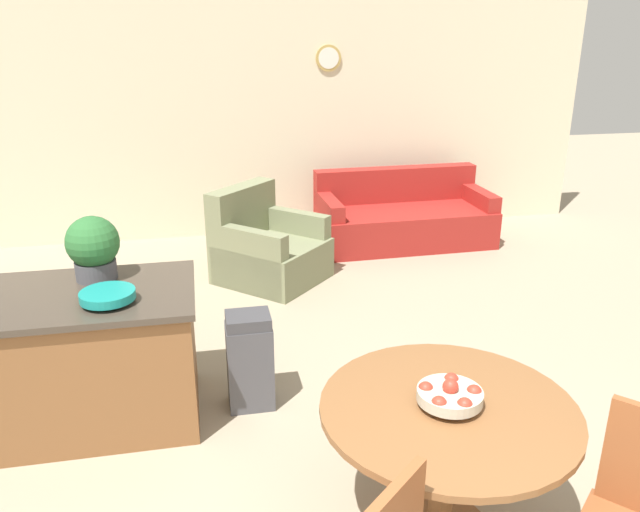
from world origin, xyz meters
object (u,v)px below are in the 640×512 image
object	(u,v)px
fruit_bowl	(450,395)
trash_bin	(250,361)
armchair	(267,250)
potted_plant	(93,247)
kitchen_island	(87,358)
teal_bowl	(108,296)
dining_table	(446,436)
couch	(403,218)

from	to	relation	value
fruit_bowl	trash_bin	distance (m)	1.63
armchair	potted_plant	bearing A→B (deg)	-170.29
kitchen_island	teal_bowl	bearing A→B (deg)	-41.99
fruit_bowl	dining_table	bearing A→B (deg)	90.54
trash_bin	armchair	distance (m)	2.24
trash_bin	potted_plant	bearing A→B (deg)	163.94
potted_plant	armchair	world-z (taller)	potted_plant
dining_table	couch	distance (m)	4.56
fruit_bowl	teal_bowl	size ratio (longest dim) A/B	0.96
trash_bin	armchair	bearing A→B (deg)	80.28
teal_bowl	armchair	distance (m)	2.71
fruit_bowl	armchair	world-z (taller)	armchair
fruit_bowl	couch	xyz separation A→B (m)	(1.27, 4.38, -0.52)
dining_table	couch	world-z (taller)	couch
dining_table	teal_bowl	size ratio (longest dim) A/B	3.79
dining_table	potted_plant	size ratio (longest dim) A/B	2.93
armchair	kitchen_island	bearing A→B (deg)	-169.08
fruit_bowl	trash_bin	size ratio (longest dim) A/B	0.46
teal_bowl	trash_bin	size ratio (longest dim) A/B	0.48
dining_table	armchair	xyz separation A→B (m)	(-0.44, 3.54, -0.27)
kitchen_island	trash_bin	size ratio (longest dim) A/B	2.08
couch	armchair	distance (m)	1.89
armchair	dining_table	bearing A→B (deg)	-129.33
dining_table	trash_bin	size ratio (longest dim) A/B	1.81
trash_bin	armchair	size ratio (longest dim) A/B	0.52
kitchen_island	couch	xyz separation A→B (m)	(3.10, 3.00, -0.16)
fruit_bowl	couch	bearing A→B (deg)	73.87
dining_table	armchair	distance (m)	3.58
teal_bowl	trash_bin	xyz separation A→B (m)	(0.82, 0.14, -0.60)
fruit_bowl	couch	size ratio (longest dim) A/B	0.15
teal_bowl	kitchen_island	bearing A→B (deg)	138.01
kitchen_island	potted_plant	distance (m)	0.70
trash_bin	couch	size ratio (longest dim) A/B	0.33
fruit_bowl	potted_plant	bearing A→B (deg)	137.47
dining_table	couch	bearing A→B (deg)	73.86
teal_bowl	potted_plant	bearing A→B (deg)	105.56
fruit_bowl	potted_plant	world-z (taller)	potted_plant
dining_table	kitchen_island	size ratio (longest dim) A/B	0.87
couch	teal_bowl	bearing A→B (deg)	-133.49
fruit_bowl	potted_plant	xyz separation A→B (m)	(-1.74, 1.60, 0.29)
fruit_bowl	kitchen_island	xyz separation A→B (m)	(-1.83, 1.37, -0.36)
fruit_bowl	armchair	distance (m)	3.61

